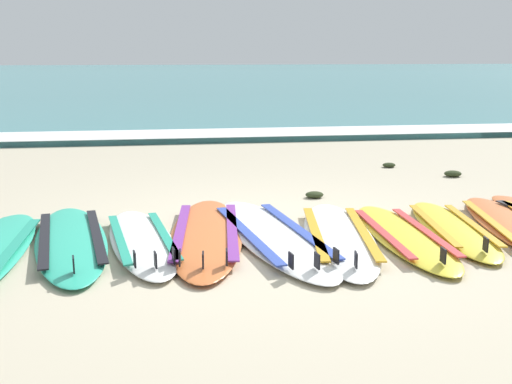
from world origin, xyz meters
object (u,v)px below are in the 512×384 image
object	(u,v)px
surfboard_4	(206,234)
surfboard_7	(403,235)
surfboard_6	(339,236)
surfboard_3	(142,240)
surfboard_8	(453,228)
surfboard_2	(71,241)
surfboard_5	(272,235)

from	to	relation	value
surfboard_4	surfboard_7	bearing A→B (deg)	-9.94
surfboard_4	surfboard_6	bearing A→B (deg)	-11.46
surfboard_3	surfboard_4	world-z (taller)	same
surfboard_8	surfboard_3	bearing A→B (deg)	179.50
surfboard_2	surfboard_8	distance (m)	3.30
surfboard_4	surfboard_7	xyz separation A→B (m)	(1.66, -0.29, -0.00)
surfboard_5	surfboard_6	bearing A→B (deg)	-11.62
surfboard_8	surfboard_5	bearing A→B (deg)	179.02
surfboard_3	surfboard_7	distance (m)	2.21
surfboard_2	surfboard_3	distance (m)	0.59
surfboard_7	surfboard_8	size ratio (longest dim) A/B	1.05
surfboard_4	surfboard_6	distance (m)	1.14
surfboard_4	surfboard_5	world-z (taller)	same
surfboard_3	surfboard_6	xyz separation A→B (m)	(1.65, -0.11, -0.00)
surfboard_7	surfboard_8	bearing A→B (deg)	16.47
surfboard_3	surfboard_8	bearing A→B (deg)	-0.50
surfboard_2	surfboard_3	size ratio (longest dim) A/B	1.13
surfboard_4	surfboard_2	bearing A→B (deg)	-178.31
surfboard_5	surfboard_7	size ratio (longest dim) A/B	1.24
surfboard_5	surfboard_8	xyz separation A→B (m)	(1.62, -0.03, -0.00)
surfboard_2	surfboard_7	world-z (taller)	same
surfboard_3	surfboard_6	distance (m)	1.66
surfboard_4	surfboard_7	size ratio (longest dim) A/B	1.20
surfboard_2	surfboard_7	size ratio (longest dim) A/B	1.13
surfboard_4	surfboard_5	distance (m)	0.57
surfboard_5	surfboard_7	xyz separation A→B (m)	(1.10, -0.18, -0.00)
surfboard_7	surfboard_4	bearing A→B (deg)	170.06
surfboard_4	surfboard_5	size ratio (longest dim) A/B	0.96
surfboard_4	surfboard_6	xyz separation A→B (m)	(1.11, -0.23, -0.00)
surfboard_6	surfboard_8	bearing A→B (deg)	4.68
surfboard_5	surfboard_2	bearing A→B (deg)	177.35
surfboard_8	surfboard_4	bearing A→B (deg)	176.35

